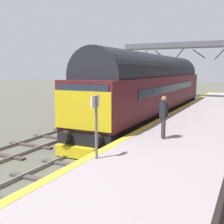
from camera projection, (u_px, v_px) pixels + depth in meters
ground_plane at (116, 142)px, 14.58m from camera, size 140.00×140.00×0.00m
track_main at (116, 140)px, 14.57m from camera, size 2.50×60.00×0.15m
track_adjacent_west at (63, 134)px, 16.02m from camera, size 2.50×60.00×0.15m
station_platform at (187, 140)px, 12.93m from camera, size 4.00×44.00×1.01m
diesel_locomotive at (153, 87)px, 19.33m from camera, size 2.74×18.37×4.68m
platform_number_sign at (96, 117)px, 8.42m from camera, size 0.10×0.44×1.90m
waiting_passenger at (164, 113)px, 10.96m from camera, size 0.45×0.47×1.64m
overhead_footbridge at (189, 49)px, 27.26m from camera, size 12.61×2.00×6.22m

